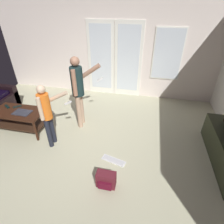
{
  "coord_description": "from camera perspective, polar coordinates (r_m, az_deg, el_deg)",
  "views": [
    {
      "loc": [
        1.26,
        -2.34,
        2.44
      ],
      "look_at": [
        0.72,
        0.21,
        0.79
      ],
      "focal_mm": 28.33,
      "sensor_mm": 36.0,
      "label": 1
    }
  ],
  "objects": [
    {
      "name": "person_adult",
      "position": [
        3.72,
        -10.82,
        7.86
      ],
      "size": [
        0.61,
        0.46,
        1.56
      ],
      "color": "tan",
      "rests_on": "ground_plane"
    },
    {
      "name": "wall_back_with_doors",
      "position": [
        5.16,
        -1.66,
        19.75
      ],
      "size": [
        6.21,
        0.09,
        2.72
      ],
      "color": "silver",
      "rests_on": "ground_plane"
    },
    {
      "name": "person_child",
      "position": [
        3.36,
        -20.37,
        0.19
      ],
      "size": [
        0.55,
        0.35,
        1.27
      ],
      "color": "#1E212D",
      "rests_on": "ground_plane"
    },
    {
      "name": "loose_keyboard",
      "position": [
        3.29,
        0.5,
        -15.34
      ],
      "size": [
        0.46,
        0.24,
        0.02
      ],
      "color": "white",
      "rests_on": "ground_plane"
    },
    {
      "name": "coffee_table",
      "position": [
        4.23,
        -27.61,
        -1.25
      ],
      "size": [
        1.07,
        0.56,
        0.49
      ],
      "color": "#341B0F",
      "rests_on": "ground_plane"
    },
    {
      "name": "dvd_remote_slim",
      "position": [
        4.33,
        -28.27,
        1.58
      ],
      "size": [
        0.16,
        0.15,
        0.02
      ],
      "primitive_type": "cube",
      "rotation": [
        0.0,
        0.0,
        0.73
      ],
      "color": "black",
      "rests_on": "coffee_table"
    },
    {
      "name": "tv_remote_black",
      "position": [
        4.44,
        -30.77,
        1.53
      ],
      "size": [
        0.17,
        0.13,
        0.02
      ],
      "primitive_type": "cube",
      "rotation": [
        0.0,
        0.0,
        -0.56
      ],
      "color": "black",
      "rests_on": "coffee_table"
    },
    {
      "name": "backpack",
      "position": [
        2.88,
        -1.93,
        -21.06
      ],
      "size": [
        0.3,
        0.19,
        0.27
      ],
      "color": "maroon",
      "rests_on": "ground_plane"
    },
    {
      "name": "laptop_closed",
      "position": [
        4.06,
        -26.97,
        -0.13
      ],
      "size": [
        0.35,
        0.24,
        0.02
      ],
      "primitive_type": "cube",
      "rotation": [
        0.0,
        0.0,
        -0.03
      ],
      "color": "#32333D",
      "rests_on": "coffee_table"
    },
    {
      "name": "ground_plane",
      "position": [
        3.62,
        -12.11,
        -11.27
      ],
      "size": [
        6.21,
        5.17,
        0.02
      ],
      "primitive_type": "cube",
      "color": "beige"
    }
  ]
}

